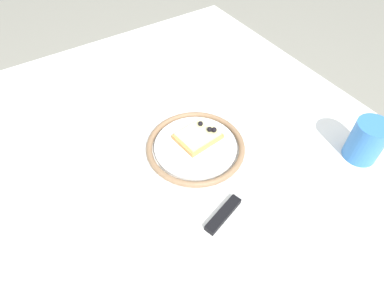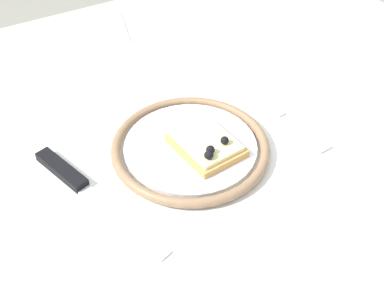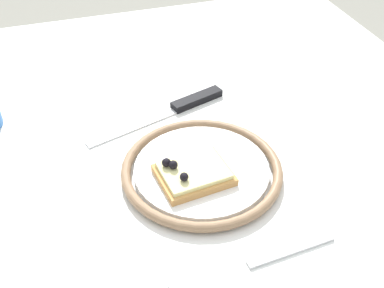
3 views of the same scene
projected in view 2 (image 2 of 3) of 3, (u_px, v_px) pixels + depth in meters
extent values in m
cube|color=white|center=(187.00, 156.00, 0.74)|extent=(1.08, 0.90, 0.03)
cylinder|color=#4C4742|center=(275.00, 113.00, 1.42)|extent=(0.05, 0.05, 0.74)
cylinder|color=white|center=(192.00, 148.00, 0.72)|extent=(0.18, 0.18, 0.01)
torus|color=#8C6B4C|center=(192.00, 147.00, 0.71)|extent=(0.22, 0.22, 0.01)
cube|color=tan|center=(206.00, 146.00, 0.70)|extent=(0.08, 0.10, 0.01)
cube|color=#EDE497|center=(206.00, 141.00, 0.70)|extent=(0.07, 0.09, 0.01)
sphere|color=black|center=(209.00, 155.00, 0.67)|extent=(0.01, 0.01, 0.01)
sphere|color=black|center=(210.00, 150.00, 0.67)|extent=(0.01, 0.01, 0.01)
sphere|color=black|center=(225.00, 140.00, 0.69)|extent=(0.01, 0.01, 0.01)
cube|color=silver|center=(122.00, 221.00, 0.63)|extent=(0.06, 0.15, 0.00)
cube|color=black|center=(62.00, 169.00, 0.69)|extent=(0.05, 0.09, 0.01)
cube|color=silver|center=(259.00, 96.00, 0.81)|extent=(0.02, 0.11, 0.00)
cube|color=silver|center=(317.00, 143.00, 0.73)|extent=(0.02, 0.04, 0.00)
cube|color=white|center=(92.00, 31.00, 0.95)|extent=(0.14, 0.14, 0.00)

